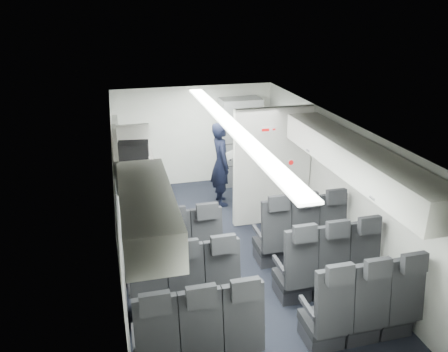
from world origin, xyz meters
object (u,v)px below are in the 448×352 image
seat_row_rear (284,325)px  flight_attendant (221,164)px  boarding_door (120,171)px  seat_row_mid (258,279)px  galley_unit (240,142)px  seat_row_front (239,245)px  carry_on_bag (133,151)px

seat_row_rear → flight_attendant: flight_attendant is taller
boarding_door → seat_row_rear: bearing=-67.1°
seat_row_mid → flight_attendant: (0.29, 3.22, 0.43)m
boarding_door → flight_attendant: size_ratio=1.11×
seat_row_rear → galley_unit: size_ratio=1.75×
seat_row_mid → seat_row_front: bearing=90.0°
seat_row_front → seat_row_mid: bearing=-90.0°
galley_unit → flight_attendant: (-0.66, -0.93, -0.12)m
seat_row_front → seat_row_rear: 1.80m
seat_row_front → galley_unit: bearing=73.7°
galley_unit → carry_on_bag: 3.67m
boarding_door → galley_unit: bearing=24.3°
seat_row_mid → boarding_door: boarding_door is taller
seat_row_mid → galley_unit: bearing=77.1°
seat_row_front → galley_unit: (0.95, 3.25, 0.55)m
seat_row_mid → boarding_door: 3.45m
flight_attendant → carry_on_bag: carry_on_bag is taller
carry_on_bag → seat_row_rear: bearing=-52.9°
seat_row_front → carry_on_bag: size_ratio=7.85×
seat_row_front → carry_on_bag: carry_on_bag is taller
seat_row_rear → flight_attendant: 4.15m
flight_attendant → carry_on_bag: 2.63m
seat_row_front → boarding_door: 2.71m
boarding_door → flight_attendant: boarding_door is taller
seat_row_mid → seat_row_rear: 0.90m
boarding_door → flight_attendant: (1.93, 0.24, -0.12)m
seat_row_front → flight_attendant: 2.38m
galley_unit → carry_on_bag: carry_on_bag is taller
flight_attendant → carry_on_bag: (-1.71, -1.74, 0.97)m
seat_row_front → galley_unit: galley_unit is taller
carry_on_bag → seat_row_front: bearing=-15.9°
seat_row_front → seat_row_rear: bearing=-90.0°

